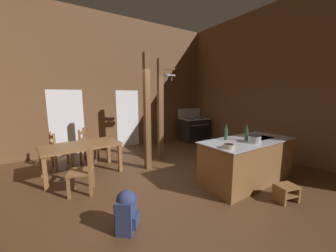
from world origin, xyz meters
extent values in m
cube|color=brown|center=(0.00, 0.00, -0.05)|extent=(8.10, 7.73, 0.10)
cube|color=brown|center=(0.00, 3.53, 2.27)|extent=(8.10, 0.14, 4.54)
cube|color=brown|center=(3.72, 0.00, 2.27)|extent=(0.14, 7.73, 4.54)
cube|color=white|center=(-1.64, 3.46, 1.02)|extent=(1.00, 0.01, 2.05)
cube|color=white|center=(0.36, 3.46, 1.02)|extent=(0.84, 0.01, 2.05)
cube|color=brown|center=(1.44, -0.81, 0.46)|extent=(2.11, 0.93, 0.92)
cube|color=#A8AAB2|center=(1.44, -0.81, 0.93)|extent=(2.17, 0.99, 0.02)
cube|color=black|center=(1.91, -0.80, 0.93)|extent=(0.53, 0.41, 0.00)
cube|color=black|center=(1.44, -0.38, 0.05)|extent=(2.00, 0.07, 0.10)
cube|color=black|center=(3.00, 2.80, 0.45)|extent=(1.14, 0.82, 0.90)
cube|color=black|center=(2.97, 2.41, 0.42)|extent=(0.93, 0.06, 0.52)
cylinder|color=#A8AAB2|center=(2.97, 2.39, 0.70)|extent=(0.82, 0.07, 0.02)
cube|color=#A8AAB2|center=(3.00, 2.80, 0.92)|extent=(1.18, 0.87, 0.03)
cube|color=#A8AAB2|center=(3.02, 3.16, 1.12)|extent=(1.14, 0.11, 0.40)
cylinder|color=black|center=(3.23, 2.63, 0.94)|extent=(0.21, 0.21, 0.01)
cylinder|color=black|center=(2.74, 2.66, 0.94)|extent=(0.21, 0.21, 0.01)
cylinder|color=black|center=(3.25, 2.93, 0.94)|extent=(0.21, 0.21, 0.01)
cylinder|color=black|center=(2.76, 2.96, 0.94)|extent=(0.21, 0.21, 0.01)
cylinder|color=black|center=(3.30, 2.38, 0.82)|extent=(0.05, 0.03, 0.04)
cylinder|color=black|center=(3.08, 2.39, 0.82)|extent=(0.05, 0.03, 0.04)
cylinder|color=black|center=(2.86, 2.40, 0.82)|extent=(0.05, 0.03, 0.04)
cylinder|color=black|center=(2.64, 2.42, 0.82)|extent=(0.05, 0.03, 0.04)
cube|color=brown|center=(0.63, 1.52, 1.45)|extent=(0.15, 0.15, 2.89)
cube|color=brown|center=(0.82, 1.51, 2.63)|extent=(0.53, 0.13, 0.06)
cylinder|color=#A8AAB2|center=(0.83, 1.51, 2.55)|extent=(0.01, 0.01, 0.17)
cylinder|color=#A8AAB2|center=(0.83, 1.51, 2.45)|extent=(0.25, 0.25, 0.04)
cylinder|color=#A8AAB2|center=(0.83, 1.51, 2.37)|extent=(0.02, 0.02, 0.14)
cylinder|color=#A8AAB2|center=(0.99, 1.49, 2.55)|extent=(0.01, 0.01, 0.17)
cylinder|color=#A8AAB2|center=(0.99, 1.49, 2.44)|extent=(0.22, 0.22, 0.04)
cylinder|color=#A8AAB2|center=(0.99, 1.49, 2.36)|extent=(0.02, 0.02, 0.14)
cube|color=brown|center=(-0.04, 1.04, 1.45)|extent=(0.14, 0.14, 2.89)
cube|color=olive|center=(1.34, -1.70, 0.28)|extent=(0.42, 0.36, 0.04)
cube|color=olive|center=(1.19, -1.66, 0.13)|extent=(0.11, 0.28, 0.26)
cube|color=olive|center=(1.50, -1.74, 0.13)|extent=(0.11, 0.28, 0.26)
cube|color=olive|center=(1.34, -1.70, 0.14)|extent=(0.38, 0.35, 0.03)
cube|color=brown|center=(-1.53, 1.55, 0.71)|extent=(1.77, 1.04, 0.06)
cube|color=brown|center=(-2.36, 1.87, 0.34)|extent=(0.09, 0.09, 0.68)
cube|color=brown|center=(-0.78, 2.01, 0.34)|extent=(0.09, 0.09, 0.68)
cube|color=brown|center=(-2.29, 1.09, 0.34)|extent=(0.09, 0.09, 0.68)
cube|color=brown|center=(-0.71, 1.23, 0.34)|extent=(0.09, 0.09, 0.68)
cube|color=olive|center=(-1.70, 0.60, 0.43)|extent=(0.55, 0.55, 0.04)
cube|color=olive|center=(-1.94, 0.47, 0.21)|extent=(0.06, 0.06, 0.41)
cube|color=olive|center=(-1.82, 0.83, 0.21)|extent=(0.06, 0.06, 0.41)
cube|color=olive|center=(-1.58, 0.36, 0.47)|extent=(0.06, 0.06, 0.95)
cube|color=olive|center=(-1.46, 0.72, 0.47)|extent=(0.06, 0.06, 0.95)
cube|color=olive|center=(-1.52, 0.54, 0.84)|extent=(0.15, 0.37, 0.07)
cube|color=olive|center=(-1.52, 0.54, 0.65)|extent=(0.15, 0.37, 0.07)
cube|color=olive|center=(-1.20, 2.44, 0.43)|extent=(0.59, 0.59, 0.04)
cube|color=olive|center=(-0.95, 2.53, 0.21)|extent=(0.07, 0.07, 0.41)
cube|color=olive|center=(-1.11, 2.18, 0.21)|extent=(0.07, 0.07, 0.41)
cube|color=olive|center=(-1.29, 2.69, 0.47)|extent=(0.07, 0.07, 0.95)
cube|color=olive|center=(-1.45, 2.35, 0.47)|extent=(0.07, 0.07, 0.95)
cube|color=olive|center=(-1.37, 2.52, 0.84)|extent=(0.20, 0.36, 0.07)
cube|color=olive|center=(-1.37, 2.52, 0.65)|extent=(0.20, 0.36, 0.07)
cube|color=olive|center=(-1.91, 2.37, 0.43)|extent=(0.52, 0.52, 0.04)
cube|color=olive|center=(-1.76, 2.59, 0.21)|extent=(0.06, 0.06, 0.41)
cube|color=olive|center=(-1.68, 2.22, 0.21)|extent=(0.06, 0.06, 0.41)
cube|color=olive|center=(-2.13, 2.52, 0.47)|extent=(0.06, 0.06, 0.95)
cube|color=olive|center=(-2.06, 2.15, 0.47)|extent=(0.06, 0.06, 0.95)
cube|color=olive|center=(-2.09, 2.33, 0.84)|extent=(0.11, 0.38, 0.07)
cube|color=olive|center=(-2.09, 2.33, 0.65)|extent=(0.11, 0.38, 0.07)
cube|color=navy|center=(-1.34, -0.89, 0.24)|extent=(0.37, 0.39, 0.48)
cube|color=navy|center=(-1.24, -0.97, 0.17)|extent=(0.19, 0.21, 0.17)
cylinder|color=black|center=(-1.38, -0.74, 0.24)|extent=(0.06, 0.06, 0.38)
cylinder|color=black|center=(-1.50, -0.89, 0.24)|extent=(0.06, 0.06, 0.38)
sphere|color=navy|center=(-1.34, -0.89, 0.46)|extent=(0.38, 0.38, 0.27)
cylinder|color=#A8AAB2|center=(1.34, -1.02, 1.01)|extent=(0.24, 0.24, 0.14)
cylinder|color=black|center=(1.34, -1.02, 1.08)|extent=(0.25, 0.25, 0.01)
cylinder|color=#A8AAB2|center=(1.20, -1.02, 1.04)|extent=(0.05, 0.02, 0.02)
cylinder|color=#A8AAB2|center=(1.48, -1.02, 1.04)|extent=(0.05, 0.02, 0.02)
cylinder|color=#B2A893|center=(0.56, -1.02, 0.97)|extent=(0.21, 0.21, 0.08)
cylinder|color=black|center=(0.56, -1.02, 1.01)|extent=(0.18, 0.18, 0.00)
cylinder|color=#2D5638|center=(1.37, -0.81, 1.06)|extent=(0.08, 0.08, 0.24)
cylinder|color=#2D5638|center=(1.37, -0.81, 1.22)|extent=(0.03, 0.03, 0.08)
cylinder|color=#2D5638|center=(1.05, -0.53, 1.06)|extent=(0.07, 0.07, 0.25)
cylinder|color=#2D5638|center=(1.05, -0.53, 1.23)|extent=(0.03, 0.03, 0.09)
camera|label=1|loc=(-2.17, -3.26, 1.89)|focal=20.52mm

